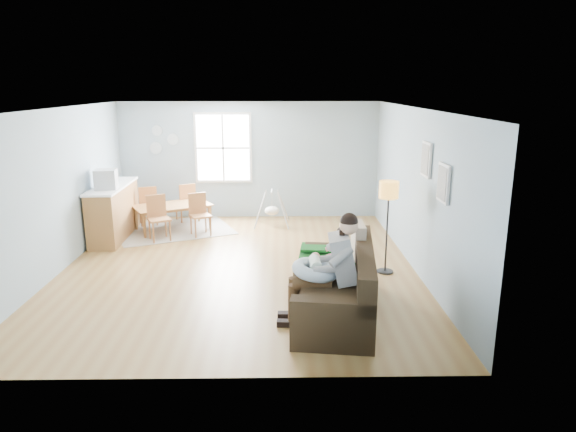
{
  "coord_description": "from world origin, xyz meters",
  "views": [
    {
      "loc": [
        0.71,
        -8.43,
        3.07
      ],
      "look_at": [
        0.84,
        -0.37,
        1.0
      ],
      "focal_mm": 32.0,
      "sensor_mm": 36.0,
      "label": 1
    }
  ],
  "objects_px": {
    "toddler": "(335,252)",
    "chair_sw": "(158,215)",
    "floor_lamp": "(389,198)",
    "dining_table": "(174,218)",
    "chair_nw": "(148,203)",
    "sofa": "(340,290)",
    "father": "(329,265)",
    "chair_ne": "(186,200)",
    "baby_swing": "(272,210)",
    "monitor": "(106,179)",
    "chair_se": "(199,212)",
    "counter": "(114,211)",
    "storage_cube": "(338,303)"
  },
  "relations": [
    {
      "from": "storage_cube",
      "to": "chair_se",
      "type": "distance_m",
      "value": 4.79
    },
    {
      "from": "chair_sw",
      "to": "monitor",
      "type": "bearing_deg",
      "value": -167.24
    },
    {
      "from": "chair_se",
      "to": "monitor",
      "type": "relative_size",
      "value": 1.96
    },
    {
      "from": "storage_cube",
      "to": "chair_se",
      "type": "relative_size",
      "value": 0.65
    },
    {
      "from": "monitor",
      "to": "baby_swing",
      "type": "relative_size",
      "value": 0.56
    },
    {
      "from": "toddler",
      "to": "floor_lamp",
      "type": "height_order",
      "value": "floor_lamp"
    },
    {
      "from": "sofa",
      "to": "chair_sw",
      "type": "distance_m",
      "value": 4.82
    },
    {
      "from": "dining_table",
      "to": "baby_swing",
      "type": "xyz_separation_m",
      "value": [
        2.13,
        0.33,
        0.08
      ]
    },
    {
      "from": "father",
      "to": "dining_table",
      "type": "height_order",
      "value": "father"
    },
    {
      "from": "toddler",
      "to": "monitor",
      "type": "height_order",
      "value": "monitor"
    },
    {
      "from": "baby_swing",
      "to": "storage_cube",
      "type": "bearing_deg",
      "value": -78.87
    },
    {
      "from": "sofa",
      "to": "chair_nw",
      "type": "bearing_deg",
      "value": 129.33
    },
    {
      "from": "storage_cube",
      "to": "chair_se",
      "type": "height_order",
      "value": "chair_se"
    },
    {
      "from": "chair_se",
      "to": "floor_lamp",
      "type": "bearing_deg",
      "value": -33.62
    },
    {
      "from": "storage_cube",
      "to": "baby_swing",
      "type": "relative_size",
      "value": 0.72
    },
    {
      "from": "father",
      "to": "baby_swing",
      "type": "distance_m",
      "value": 4.95
    },
    {
      "from": "toddler",
      "to": "storage_cube",
      "type": "bearing_deg",
      "value": -89.7
    },
    {
      "from": "storage_cube",
      "to": "chair_nw",
      "type": "relative_size",
      "value": 0.64
    },
    {
      "from": "toddler",
      "to": "counter",
      "type": "bearing_deg",
      "value": 140.38
    },
    {
      "from": "dining_table",
      "to": "chair_nw",
      "type": "xyz_separation_m",
      "value": [
        -0.62,
        0.36,
        0.23
      ]
    },
    {
      "from": "chair_nw",
      "to": "baby_swing",
      "type": "distance_m",
      "value": 2.76
    },
    {
      "from": "sofa",
      "to": "floor_lamp",
      "type": "distance_m",
      "value": 2.06
    },
    {
      "from": "floor_lamp",
      "to": "monitor",
      "type": "distance_m",
      "value": 5.44
    },
    {
      "from": "sofa",
      "to": "monitor",
      "type": "height_order",
      "value": "monitor"
    },
    {
      "from": "toddler",
      "to": "sofa",
      "type": "bearing_deg",
      "value": -76.22
    },
    {
      "from": "dining_table",
      "to": "sofa",
      "type": "bearing_deg",
      "value": -81.83
    },
    {
      "from": "floor_lamp",
      "to": "chair_nw",
      "type": "relative_size",
      "value": 1.72
    },
    {
      "from": "chair_ne",
      "to": "monitor",
      "type": "relative_size",
      "value": 1.99
    },
    {
      "from": "chair_sw",
      "to": "counter",
      "type": "distance_m",
      "value": 0.95
    },
    {
      "from": "father",
      "to": "storage_cube",
      "type": "relative_size",
      "value": 2.61
    },
    {
      "from": "toddler",
      "to": "storage_cube",
      "type": "distance_m",
      "value": 0.73
    },
    {
      "from": "dining_table",
      "to": "chair_ne",
      "type": "distance_m",
      "value": 0.76
    },
    {
      "from": "chair_se",
      "to": "monitor",
      "type": "xyz_separation_m",
      "value": [
        -1.69,
        -0.54,
        0.79
      ]
    },
    {
      "from": "sofa",
      "to": "baby_swing",
      "type": "relative_size",
      "value": 3.05
    },
    {
      "from": "floor_lamp",
      "to": "counter",
      "type": "distance_m",
      "value": 5.64
    },
    {
      "from": "chair_se",
      "to": "dining_table",
      "type": "bearing_deg",
      "value": 149.44
    },
    {
      "from": "dining_table",
      "to": "chair_sw",
      "type": "relative_size",
      "value": 1.73
    },
    {
      "from": "sofa",
      "to": "counter",
      "type": "xyz_separation_m",
      "value": [
        -4.23,
        3.69,
        0.22
      ]
    },
    {
      "from": "sofa",
      "to": "storage_cube",
      "type": "bearing_deg",
      "value": -102.64
    },
    {
      "from": "toddler",
      "to": "chair_sw",
      "type": "height_order",
      "value": "toddler"
    },
    {
      "from": "sofa",
      "to": "chair_se",
      "type": "bearing_deg",
      "value": 123.06
    },
    {
      "from": "father",
      "to": "chair_sw",
      "type": "height_order",
      "value": "father"
    },
    {
      "from": "chair_nw",
      "to": "chair_sw",
      "type": "bearing_deg",
      "value": -66.38
    },
    {
      "from": "chair_nw",
      "to": "counter",
      "type": "relative_size",
      "value": 0.46
    },
    {
      "from": "toddler",
      "to": "monitor",
      "type": "distance_m",
      "value": 5.19
    },
    {
      "from": "father",
      "to": "chair_ne",
      "type": "bearing_deg",
      "value": 117.89
    },
    {
      "from": "sofa",
      "to": "toddler",
      "type": "xyz_separation_m",
      "value": [
        -0.06,
        0.24,
        0.46
      ]
    },
    {
      "from": "dining_table",
      "to": "chair_sw",
      "type": "height_order",
      "value": "chair_sw"
    },
    {
      "from": "sofa",
      "to": "father",
      "type": "distance_m",
      "value": 0.6
    },
    {
      "from": "father",
      "to": "floor_lamp",
      "type": "height_order",
      "value": "floor_lamp"
    }
  ]
}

